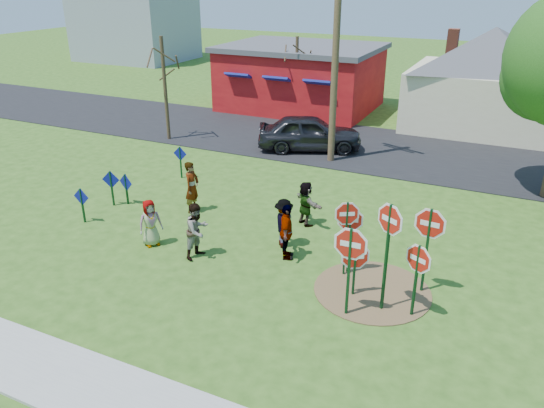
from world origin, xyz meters
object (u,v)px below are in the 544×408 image
(person_a, at_px, (150,223))
(stop_sign_b, at_px, (347,220))
(person_b, at_px, (192,187))
(stop_sign_d, at_px, (429,230))
(utility_pole, at_px, (336,47))
(suv, at_px, (310,133))
(stop_sign_a, at_px, (350,252))
(stop_sign_c, at_px, (389,233))

(person_a, bearing_deg, stop_sign_b, -48.67)
(person_a, distance_m, person_b, 2.76)
(stop_sign_d, bearing_deg, utility_pole, 129.23)
(person_b, xyz_separation_m, suv, (1.16, 8.54, -0.06))
(person_b, xyz_separation_m, utility_pole, (2.65, 7.48, 4.16))
(person_a, xyz_separation_m, person_b, (-0.22, 2.75, 0.18))
(person_b, bearing_deg, person_a, -177.47)
(stop_sign_a, distance_m, suv, 13.60)
(person_a, relative_size, suv, 0.31)
(utility_pole, bearing_deg, stop_sign_d, -57.41)
(suv, bearing_deg, utility_pole, -149.12)
(stop_sign_a, bearing_deg, stop_sign_c, 35.92)
(stop_sign_b, distance_m, suv, 11.68)
(stop_sign_b, relative_size, suv, 0.49)
(person_a, relative_size, utility_pole, 0.16)
(stop_sign_c, xyz_separation_m, stop_sign_d, (0.77, 1.31, -0.34))
(stop_sign_a, bearing_deg, suv, 114.02)
(stop_sign_a, height_order, person_b, stop_sign_a)
(stop_sign_b, bearing_deg, person_b, 134.75)
(stop_sign_a, relative_size, person_b, 1.37)
(stop_sign_c, bearing_deg, utility_pole, 146.01)
(utility_pole, bearing_deg, stop_sign_b, -68.37)
(suv, relative_size, utility_pole, 0.51)
(stop_sign_d, height_order, person_a, stop_sign_d)
(stop_sign_b, relative_size, person_b, 1.27)
(stop_sign_c, distance_m, suv, 13.47)
(stop_sign_b, height_order, stop_sign_c, stop_sign_c)
(stop_sign_a, height_order, stop_sign_d, stop_sign_d)
(stop_sign_a, distance_m, stop_sign_c, 1.05)
(stop_sign_a, distance_m, utility_pole, 12.45)
(stop_sign_b, relative_size, stop_sign_c, 0.77)
(suv, xyz_separation_m, utility_pole, (1.49, -1.06, 4.23))
(stop_sign_a, relative_size, utility_pole, 0.27)
(stop_sign_b, bearing_deg, person_a, 159.24)
(stop_sign_b, distance_m, person_b, 6.68)
(stop_sign_b, bearing_deg, suv, 87.76)
(stop_sign_a, height_order, stop_sign_b, stop_sign_a)
(stop_sign_a, height_order, suv, stop_sign_a)
(person_b, bearing_deg, stop_sign_c, -113.82)
(person_a, xyz_separation_m, utility_pole, (2.42, 10.23, 4.34))
(stop_sign_b, height_order, person_b, stop_sign_b)
(person_a, bearing_deg, stop_sign_a, -64.54)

